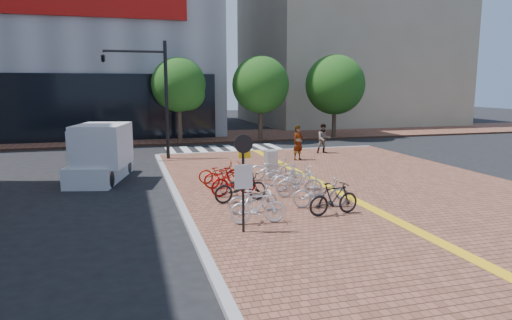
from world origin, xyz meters
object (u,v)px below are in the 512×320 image
object	(u,v)px
bike_6	(334,199)
box_truck	(99,154)
bike_0	(258,207)
bike_7	(320,193)
bike_9	(295,178)
pedestrian_b	(324,139)
bike_1	(253,199)
bike_11	(273,168)
pedestrian_a	(298,143)
utility_box	(271,164)
bike_4	(227,175)
notice_sign	(243,171)
yellow_sign	(244,153)
bike_5	(220,172)
bike_2	(241,187)
bike_8	(299,183)
bike_10	(284,175)
bike_3	(234,181)
traffic_light_pole	(138,78)

from	to	relation	value
bike_6	box_truck	world-z (taller)	box_truck
box_truck	bike_0	bearing A→B (deg)	-60.58
bike_7	bike_9	size ratio (longest dim) A/B	0.99
bike_0	pedestrian_b	world-z (taller)	pedestrian_b
bike_1	bike_11	size ratio (longest dim) A/B	0.85
pedestrian_a	utility_box	xyz separation A→B (m)	(-2.82, -3.94, -0.35)
bike_4	utility_box	size ratio (longest dim) A/B	1.64
bike_4	notice_sign	size ratio (longest dim) A/B	0.70
yellow_sign	bike_4	bearing A→B (deg)	-145.48
bike_5	notice_sign	size ratio (longest dim) A/B	0.64
bike_2	bike_6	xyz separation A→B (m)	(2.40, -2.41, 0.01)
utility_box	bike_6	bearing A→B (deg)	-89.65
bike_6	box_truck	size ratio (longest dim) A/B	0.37
box_truck	bike_11	bearing A→B (deg)	-21.16
bike_6	bike_8	world-z (taller)	bike_6
bike_1	bike_7	xyz separation A→B (m)	(2.30, -0.06, 0.05)
bike_0	bike_7	world-z (taller)	bike_0
bike_11	box_truck	bearing A→B (deg)	78.86
bike_11	bike_9	bearing A→B (deg)	-162.57
bike_9	bike_11	world-z (taller)	bike_11
bike_9	utility_box	bearing A→B (deg)	-2.09
bike_7	notice_sign	size ratio (longest dim) A/B	0.69
bike_10	notice_sign	size ratio (longest dim) A/B	0.61
pedestrian_a	utility_box	world-z (taller)	pedestrian_a
bike_2	bike_4	bearing A→B (deg)	-9.44
bike_9	notice_sign	size ratio (longest dim) A/B	0.69
pedestrian_a	bike_7	bearing A→B (deg)	-131.34
bike_0	utility_box	bearing A→B (deg)	-17.01
box_truck	bike_7	bearing A→B (deg)	-45.22
bike_3	utility_box	size ratio (longest dim) A/B	1.55
bike_11	pedestrian_a	size ratio (longest dim) A/B	1.05
bike_5	traffic_light_pole	xyz separation A→B (m)	(-2.93, 7.19, 3.94)
bike_3	bike_11	distance (m)	3.13
pedestrian_b	bike_9	bearing A→B (deg)	-114.96
bike_10	pedestrian_a	size ratio (longest dim) A/B	0.89
bike_6	pedestrian_a	size ratio (longest dim) A/B	0.93
bike_3	yellow_sign	xyz separation A→B (m)	(0.90, 1.91, 0.76)
bike_9	utility_box	size ratio (longest dim) A/B	1.63
pedestrian_a	traffic_light_pole	world-z (taller)	traffic_light_pole
bike_9	notice_sign	world-z (taller)	notice_sign
bike_0	bike_11	distance (m)	6.22
bike_6	traffic_light_pole	bearing A→B (deg)	16.66
bike_0	utility_box	world-z (taller)	utility_box
bike_1	traffic_light_pole	world-z (taller)	traffic_light_pole
bike_1	pedestrian_b	world-z (taller)	pedestrian_b
bike_10	notice_sign	distance (m)	6.34
bike_7	bike_10	distance (m)	3.56
bike_10	bike_11	distance (m)	1.06
pedestrian_a	bike_1	bearing A→B (deg)	-143.47
bike_7	bike_10	world-z (taller)	bike_7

